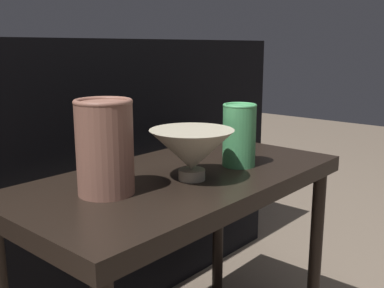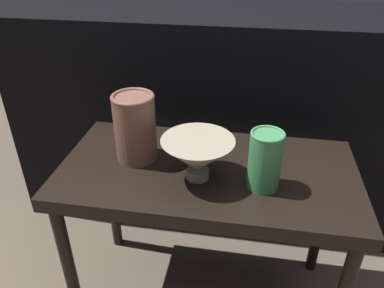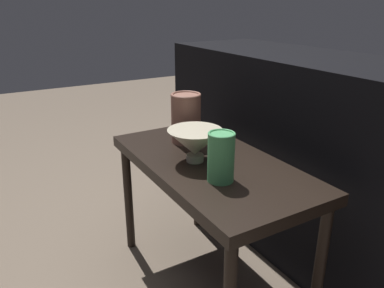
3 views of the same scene
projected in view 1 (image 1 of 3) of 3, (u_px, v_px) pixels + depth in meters
name	position (u px, v px, depth m)	size (l,w,h in m)	color
table	(182.00, 198.00, 1.07)	(0.82, 0.42, 0.53)	black
couch_backdrop	(56.00, 174.00, 1.43)	(1.62, 0.50, 0.84)	black
bowl	(192.00, 150.00, 1.00)	(0.19, 0.19, 0.11)	#B2A88E
vase_textured_left	(105.00, 146.00, 0.90)	(0.12, 0.12, 0.19)	brown
vase_colorful_right	(239.00, 134.00, 1.11)	(0.08, 0.08, 0.16)	#47995B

